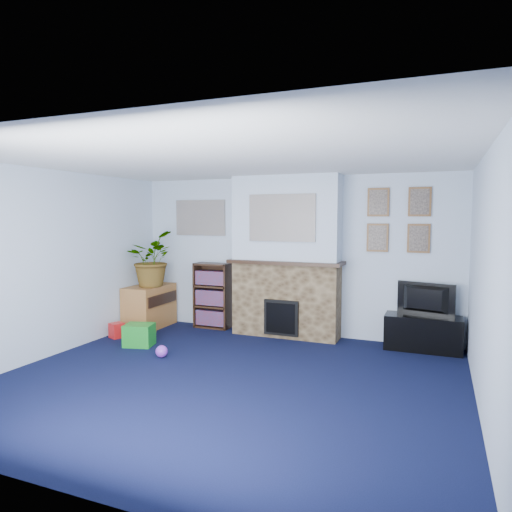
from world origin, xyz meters
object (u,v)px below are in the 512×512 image
at_px(television, 424,299).
at_px(sideboard, 150,306).
at_px(tv_stand, 423,334).
at_px(bookshelf, 213,297).

bearing_deg(television, sideboard, 18.31).
height_order(tv_stand, television, television).
relative_size(tv_stand, bookshelf, 0.94).
bearing_deg(sideboard, bookshelf, 20.10).
distance_m(television, bookshelf, 3.22).
relative_size(television, sideboard, 0.87).
bearing_deg(sideboard, tv_stand, 3.82).
bearing_deg(tv_stand, television, 90.00).
height_order(tv_stand, bookshelf, bookshelf).
relative_size(television, bookshelf, 0.73).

